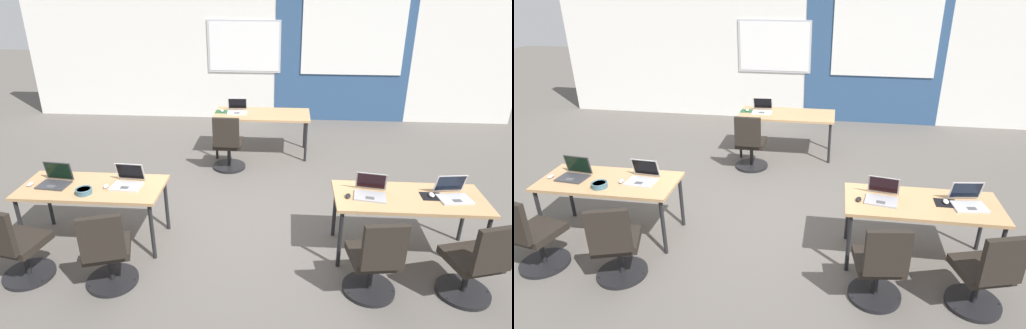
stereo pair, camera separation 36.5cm
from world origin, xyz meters
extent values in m
plane|color=#56514C|center=(0.00, 0.00, 0.00)|extent=(24.00, 24.00, 0.00)
cube|color=silver|center=(0.00, 4.20, 1.40)|extent=(10.00, 0.20, 2.80)
cube|color=#2D4C75|center=(1.50, 4.09, 1.40)|extent=(2.71, 0.01, 2.80)
cube|color=#B7B7BC|center=(-0.48, 4.09, 1.51)|extent=(1.48, 0.02, 1.04)
cube|color=white|center=(-0.48, 4.08, 1.51)|extent=(1.40, 0.02, 0.96)
cube|color=white|center=(1.67, 4.08, 1.82)|extent=(2.00, 0.02, 1.67)
cube|color=tan|center=(-1.75, -0.60, 0.70)|extent=(1.60, 0.70, 0.04)
cylinder|color=black|center=(-2.49, -0.90, 0.34)|extent=(0.04, 0.04, 0.68)
cylinder|color=black|center=(-1.01, -0.90, 0.34)|extent=(0.04, 0.04, 0.68)
cylinder|color=black|center=(-2.49, -0.30, 0.34)|extent=(0.04, 0.04, 0.68)
cylinder|color=black|center=(-1.01, -0.30, 0.34)|extent=(0.04, 0.04, 0.68)
cube|color=tan|center=(1.75, -0.60, 0.70)|extent=(1.60, 0.70, 0.04)
cylinder|color=black|center=(1.01, -0.90, 0.34)|extent=(0.04, 0.04, 0.68)
cylinder|color=black|center=(2.49, -0.90, 0.34)|extent=(0.04, 0.04, 0.68)
cylinder|color=black|center=(1.01, -0.30, 0.34)|extent=(0.04, 0.04, 0.68)
cylinder|color=black|center=(2.49, -0.30, 0.34)|extent=(0.04, 0.04, 0.68)
cube|color=tan|center=(0.00, 2.20, 0.70)|extent=(1.60, 0.70, 0.04)
cylinder|color=black|center=(-0.74, 1.90, 0.34)|extent=(0.04, 0.04, 0.68)
cylinder|color=black|center=(0.74, 1.90, 0.34)|extent=(0.04, 0.04, 0.68)
cylinder|color=black|center=(-0.74, 2.50, 0.34)|extent=(0.04, 0.04, 0.68)
cylinder|color=black|center=(0.74, 2.50, 0.34)|extent=(0.04, 0.04, 0.68)
cube|color=#333338|center=(-2.18, -0.62, 0.73)|extent=(0.35, 0.26, 0.02)
cube|color=#4C4C4F|center=(-2.19, -0.68, 0.74)|extent=(0.10, 0.07, 0.00)
cube|color=#333338|center=(-2.17, -0.49, 0.85)|extent=(0.33, 0.07, 0.22)
cube|color=black|center=(-2.17, -0.50, 0.85)|extent=(0.30, 0.06, 0.19)
ellipsoid|color=#B2B2B7|center=(-2.45, -0.64, 0.74)|extent=(0.06, 0.10, 0.03)
cylinder|color=black|center=(-2.24, -1.30, 0.02)|extent=(0.52, 0.52, 0.04)
cylinder|color=black|center=(-2.24, -1.30, 0.21)|extent=(0.06, 0.06, 0.34)
cube|color=black|center=(-2.24, -1.30, 0.42)|extent=(0.52, 0.52, 0.08)
sphere|color=black|center=(-2.19, -1.07, 0.02)|extent=(0.04, 0.04, 0.04)
sphere|color=black|center=(-2.04, -1.42, 0.02)|extent=(0.04, 0.04, 0.04)
sphere|color=black|center=(-2.47, -1.33, 0.02)|extent=(0.04, 0.04, 0.04)
cube|color=#B7B7BC|center=(-1.36, -0.60, 0.73)|extent=(0.34, 0.25, 0.02)
cube|color=#4C4C4F|center=(-1.36, -0.65, 0.74)|extent=(0.09, 0.07, 0.00)
cube|color=#B7B7BC|center=(-1.35, -0.45, 0.84)|extent=(0.33, 0.08, 0.22)
cube|color=black|center=(-1.35, -0.46, 0.85)|extent=(0.30, 0.07, 0.19)
ellipsoid|color=#B2B2B7|center=(-1.58, -0.63, 0.74)|extent=(0.07, 0.11, 0.03)
cylinder|color=black|center=(-1.33, -1.33, 0.02)|extent=(0.52, 0.52, 0.04)
cylinder|color=black|center=(-1.33, -1.33, 0.21)|extent=(0.06, 0.06, 0.34)
cube|color=black|center=(-1.33, -1.33, 0.42)|extent=(0.55, 0.55, 0.08)
cube|color=black|center=(-1.26, -1.57, 0.69)|extent=(0.40, 0.18, 0.46)
sphere|color=black|center=(-1.40, -1.11, 0.02)|extent=(0.04, 0.04, 0.04)
sphere|color=black|center=(-1.10, -1.33, 0.02)|extent=(0.04, 0.04, 0.04)
sphere|color=black|center=(-1.52, -1.46, 0.02)|extent=(0.04, 0.04, 0.04)
cube|color=#9E9EA3|center=(1.32, -0.64, 0.73)|extent=(0.36, 0.28, 0.02)
cube|color=#4C4C4F|center=(1.32, -0.69, 0.74)|extent=(0.10, 0.07, 0.00)
cube|color=#9E9EA3|center=(1.35, -0.50, 0.84)|extent=(0.34, 0.13, 0.21)
cube|color=black|center=(1.35, -0.50, 0.84)|extent=(0.30, 0.11, 0.19)
ellipsoid|color=black|center=(1.09, -0.66, 0.74)|extent=(0.08, 0.11, 0.03)
cylinder|color=black|center=(1.28, -1.27, 0.02)|extent=(0.52, 0.52, 0.04)
cylinder|color=black|center=(1.28, -1.27, 0.21)|extent=(0.06, 0.06, 0.34)
cube|color=black|center=(1.28, -1.27, 0.42)|extent=(0.50, 0.50, 0.08)
cube|color=black|center=(1.31, -1.52, 0.69)|extent=(0.40, 0.11, 0.46)
sphere|color=black|center=(1.25, -1.04, 0.02)|extent=(0.04, 0.04, 0.04)
sphere|color=black|center=(1.51, -1.32, 0.02)|extent=(0.04, 0.04, 0.04)
sphere|color=black|center=(1.07, -1.38, 0.02)|extent=(0.04, 0.04, 0.04)
cube|color=#B7B7BC|center=(2.21, -0.64, 0.73)|extent=(0.36, 0.27, 0.02)
cube|color=#4C4C4F|center=(2.22, -0.69, 0.74)|extent=(0.10, 0.07, 0.00)
cube|color=#B7B7BC|center=(2.19, -0.49, 0.84)|extent=(0.34, 0.11, 0.21)
cube|color=black|center=(2.19, -0.50, 0.84)|extent=(0.30, 0.10, 0.19)
cube|color=black|center=(1.99, -0.58, 0.72)|extent=(0.22, 0.19, 0.00)
ellipsoid|color=silver|center=(1.99, -0.58, 0.74)|extent=(0.07, 0.10, 0.03)
cylinder|color=black|center=(2.21, -1.25, 0.02)|extent=(0.52, 0.52, 0.04)
cylinder|color=black|center=(2.21, -1.25, 0.21)|extent=(0.06, 0.06, 0.34)
cube|color=black|center=(2.21, -1.25, 0.42)|extent=(0.55, 0.55, 0.08)
cube|color=black|center=(2.28, -1.49, 0.69)|extent=(0.40, 0.17, 0.46)
sphere|color=black|center=(2.14, -1.03, 0.02)|extent=(0.04, 0.04, 0.04)
sphere|color=black|center=(2.44, -1.26, 0.02)|extent=(0.04, 0.04, 0.04)
sphere|color=black|center=(2.01, -1.39, 0.02)|extent=(0.04, 0.04, 0.04)
cube|color=silver|center=(-0.42, 2.18, 0.73)|extent=(0.34, 0.24, 0.02)
cube|color=#4C4C4F|center=(-0.42, 2.13, 0.74)|extent=(0.09, 0.06, 0.00)
cube|color=silver|center=(-0.43, 2.34, 0.84)|extent=(0.33, 0.10, 0.21)
cube|color=black|center=(-0.43, 2.33, 0.84)|extent=(0.30, 0.08, 0.18)
cube|color=#23512D|center=(-0.69, 2.24, 0.72)|extent=(0.22, 0.19, 0.00)
ellipsoid|color=silver|center=(-0.69, 2.24, 0.74)|extent=(0.08, 0.11, 0.03)
cylinder|color=black|center=(-0.49, 1.56, 0.02)|extent=(0.52, 0.52, 0.04)
cylinder|color=black|center=(-0.49, 1.56, 0.21)|extent=(0.06, 0.06, 0.34)
cube|color=black|center=(-0.49, 1.56, 0.42)|extent=(0.45, 0.45, 0.08)
cube|color=black|center=(-0.49, 1.31, 0.69)|extent=(0.40, 0.07, 0.46)
sphere|color=black|center=(-0.49, 1.79, 0.02)|extent=(0.04, 0.04, 0.04)
sphere|color=black|center=(-0.27, 1.48, 0.02)|extent=(0.04, 0.04, 0.04)
sphere|color=black|center=(-0.71, 1.49, 0.02)|extent=(0.04, 0.04, 0.04)
cylinder|color=#3D6070|center=(-1.76, -0.78, 0.75)|extent=(0.17, 0.17, 0.05)
torus|color=#3D6070|center=(-1.76, -0.78, 0.78)|extent=(0.18, 0.18, 0.02)
cylinder|color=gold|center=(-1.76, -0.78, 0.77)|extent=(0.14, 0.14, 0.01)
camera|label=1|loc=(0.40, -4.80, 2.96)|focal=30.49mm
camera|label=2|loc=(0.77, -4.76, 2.96)|focal=30.49mm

